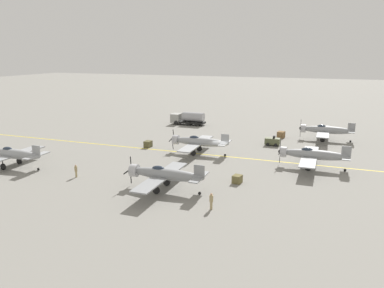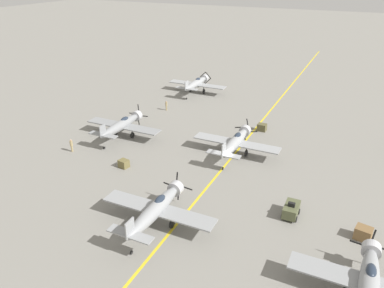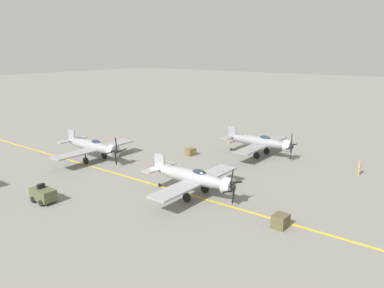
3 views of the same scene
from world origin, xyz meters
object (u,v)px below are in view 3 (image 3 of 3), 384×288
at_px(airplane_mid_center, 193,177).
at_px(ground_crew_inspecting, 359,167).
at_px(supply_crate_by_tanker, 281,221).
at_px(tow_tractor, 43,194).
at_px(ground_crew_walking, 229,137).
at_px(airplane_mid_left, 260,142).
at_px(supply_crate_outboard, 191,152).
at_px(airplane_near_center, 93,146).

xyz_separation_m(airplane_mid_center, ground_crew_inspecting, (-17.07, 11.39, -1.06)).
bearing_deg(supply_crate_by_tanker, ground_crew_inspecting, 174.95).
bearing_deg(ground_crew_inspecting, tow_tractor, -39.21).
bearing_deg(tow_tractor, ground_crew_walking, 176.63).
distance_m(airplane_mid_left, supply_crate_by_tanker, 21.69).
height_order(ground_crew_inspecting, supply_crate_outboard, ground_crew_inspecting).
bearing_deg(supply_crate_by_tanker, ground_crew_walking, -139.66).
distance_m(ground_crew_inspecting, supply_crate_by_tanker, 18.13).
relative_size(airplane_mid_center, tow_tractor, 4.62).
distance_m(airplane_near_center, ground_crew_walking, 21.21).
relative_size(airplane_near_center, airplane_mid_left, 1.00).
height_order(ground_crew_inspecting, supply_crate_by_tanker, ground_crew_inspecting).
bearing_deg(supply_crate_by_tanker, supply_crate_outboard, -123.58).
bearing_deg(supply_crate_outboard, tow_tractor, -3.17).
distance_m(tow_tractor, supply_crate_by_tanker, 22.29).
bearing_deg(airplane_mid_center, supply_crate_outboard, -128.83).
height_order(airplane_mid_left, supply_crate_by_tanker, airplane_mid_left).
height_order(ground_crew_walking, ground_crew_inspecting, ground_crew_walking).
bearing_deg(ground_crew_walking, airplane_near_center, -25.64).
relative_size(airplane_near_center, supply_crate_by_tanker, 8.88).
bearing_deg(airplane_near_center, ground_crew_inspecting, 117.72).
relative_size(airplane_near_center, ground_crew_walking, 6.50).
bearing_deg(supply_crate_by_tanker, tow_tractor, -66.39).
relative_size(airplane_near_center, tow_tractor, 4.62).
xyz_separation_m(airplane_mid_center, ground_crew_walking, (-20.92, -8.81, -1.00)).
bearing_deg(ground_crew_walking, ground_crew_inspecting, 79.22).
height_order(airplane_near_center, airplane_mid_center, airplane_near_center).
xyz_separation_m(tow_tractor, ground_crew_walking, (-30.83, 1.82, 0.22)).
bearing_deg(airplane_near_center, ground_crew_walking, 154.63).
bearing_deg(airplane_mid_center, ground_crew_walking, -144.67).
xyz_separation_m(ground_crew_inspecting, supply_crate_by_tanker, (18.06, -1.60, -0.39)).
height_order(tow_tractor, ground_crew_inspecting, tow_tractor).
distance_m(supply_crate_by_tanker, supply_crate_outboard, 23.07).
height_order(airplane_mid_left, ground_crew_inspecting, airplane_mid_left).
relative_size(tow_tractor, supply_crate_by_tanker, 1.92).
relative_size(airplane_near_center, supply_crate_outboard, 9.77).
bearing_deg(supply_crate_outboard, ground_crew_walking, 176.17).
xyz_separation_m(airplane_near_center, supply_crate_outboard, (-9.96, 8.56, -1.50)).
height_order(tow_tractor, ground_crew_walking, ground_crew_walking).
bearing_deg(airplane_near_center, supply_crate_by_tanker, 84.51).
xyz_separation_m(airplane_near_center, ground_crew_walking, (-19.10, 9.17, -1.00)).
bearing_deg(supply_crate_by_tanker, airplane_mid_center, -95.76).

